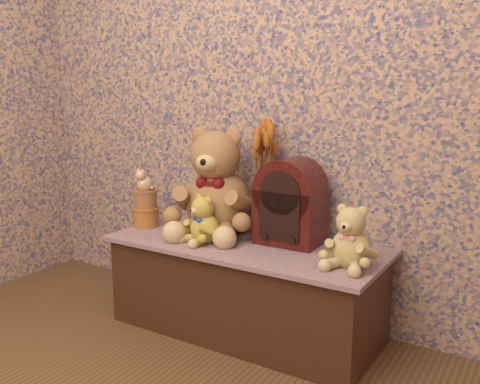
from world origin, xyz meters
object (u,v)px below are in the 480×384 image
(cathedral_radio, at_px, (290,201))
(biscuit_tin_lower, at_px, (146,217))
(teddy_small, at_px, (352,233))
(ceramic_vase, at_px, (264,217))
(cat_figurine, at_px, (145,179))
(teddy_medium, at_px, (205,217))
(teddy_large, at_px, (218,177))

(cathedral_radio, bearing_deg, biscuit_tin_lower, -171.15)
(teddy_small, relative_size, cathedral_radio, 0.68)
(ceramic_vase, xyz_separation_m, cat_figurine, (-0.58, -0.17, 0.15))
(teddy_small, bearing_deg, cat_figurine, -179.49)
(cathedral_radio, distance_m, biscuit_tin_lower, 0.77)
(teddy_medium, xyz_separation_m, cat_figurine, (-0.41, 0.06, 0.13))
(teddy_large, distance_m, cat_figurine, 0.38)
(teddy_large, xyz_separation_m, biscuit_tin_lower, (-0.37, -0.10, -0.23))
(cathedral_radio, relative_size, cat_figurine, 3.25)
(cathedral_radio, bearing_deg, teddy_small, -24.72)
(teddy_large, height_order, teddy_medium, teddy_large)
(ceramic_vase, relative_size, cat_figurine, 1.51)
(cathedral_radio, distance_m, ceramic_vase, 0.20)
(biscuit_tin_lower, bearing_deg, cat_figurine, 0.00)
(ceramic_vase, distance_m, biscuit_tin_lower, 0.61)
(ceramic_vase, bearing_deg, biscuit_tin_lower, -163.44)
(teddy_large, relative_size, teddy_small, 2.07)
(teddy_medium, xyz_separation_m, teddy_small, (0.68, 0.03, 0.02))
(teddy_medium, distance_m, teddy_small, 0.68)
(cathedral_radio, relative_size, ceramic_vase, 2.15)
(teddy_large, relative_size, biscuit_tin_lower, 4.22)
(teddy_medium, relative_size, biscuit_tin_lower, 1.80)
(teddy_medium, relative_size, cathedral_radio, 0.60)
(teddy_medium, bearing_deg, ceramic_vase, 76.08)
(teddy_small, height_order, biscuit_tin_lower, teddy_small)
(teddy_small, bearing_deg, biscuit_tin_lower, -179.49)
(cathedral_radio, bearing_deg, teddy_medium, -151.37)
(teddy_large, xyz_separation_m, teddy_small, (0.72, -0.13, -0.14))
(teddy_large, distance_m, teddy_small, 0.74)
(teddy_large, xyz_separation_m, ceramic_vase, (0.21, 0.07, -0.18))
(ceramic_vase, distance_m, cat_figurine, 0.62)
(teddy_small, distance_m, ceramic_vase, 0.55)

